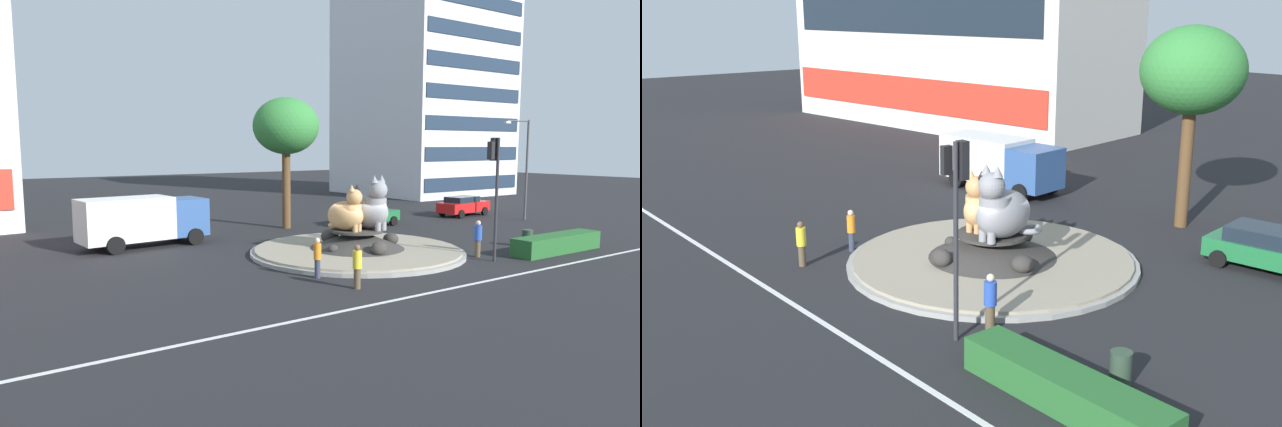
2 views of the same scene
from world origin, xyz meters
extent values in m
plane|color=black|center=(0.00, 0.00, 0.00)|extent=(160.00, 160.00, 0.00)
cube|color=silver|center=(0.00, -7.41, 0.00)|extent=(112.00, 0.20, 0.01)
cylinder|color=gray|center=(0.00, 0.00, 0.09)|extent=(10.60, 10.60, 0.18)
cylinder|color=gray|center=(0.00, 0.00, 0.23)|extent=(10.17, 10.17, 0.11)
cone|color=#33302D|center=(0.00, 0.00, 0.75)|extent=(4.70, 4.70, 0.92)
cylinder|color=#33302D|center=(0.00, 0.00, 1.15)|extent=(2.59, 2.59, 0.12)
ellipsoid|color=#33302D|center=(1.91, -0.36, 0.60)|extent=(0.79, 0.79, 0.63)
ellipsoid|color=#33302D|center=(-0.38, 1.77, 0.66)|extent=(0.94, 0.99, 0.75)
ellipsoid|color=#33302D|center=(-1.81, -0.48, 0.50)|extent=(0.52, 0.45, 0.42)
ellipsoid|color=#33302D|center=(-0.36, -2.09, 0.61)|extent=(0.82, 0.62, 0.66)
ellipsoid|color=tan|center=(-0.64, 0.14, 1.93)|extent=(1.76, 2.24, 1.43)
cylinder|color=tan|center=(-0.53, -0.24, 2.09)|extent=(1.16, 1.16, 0.90)
sphere|color=tan|center=(-0.49, -0.38, 2.87)|extent=(0.79, 0.79, 0.79)
torus|color=tan|center=(-0.56, 1.00, 1.35)|extent=(1.13, 1.13, 0.18)
cone|color=black|center=(-0.28, -0.32, 3.33)|extent=(0.40, 0.40, 0.32)
cone|color=tan|center=(-0.69, -0.44, 3.33)|extent=(0.40, 0.40, 0.32)
cylinder|color=tan|center=(-0.28, -0.51, 1.39)|extent=(0.25, 0.25, 0.36)
cylinder|color=tan|center=(-0.59, -0.60, 1.39)|extent=(0.25, 0.25, 0.36)
ellipsoid|color=gray|center=(0.64, -0.08, 2.06)|extent=(1.74, 2.49, 1.71)
cylinder|color=gray|center=(0.69, -0.55, 2.26)|extent=(1.22, 1.22, 1.07)
sphere|color=gray|center=(0.71, -0.72, 3.19)|extent=(0.94, 0.94, 0.94)
torus|color=gray|center=(0.92, 0.92, 1.38)|extent=(1.19, 1.19, 0.21)
cone|color=gray|center=(0.96, -0.69, 3.73)|extent=(0.42, 0.42, 0.38)
cone|color=gray|center=(0.45, -0.74, 3.73)|extent=(0.42, 0.42, 0.38)
cylinder|color=gray|center=(0.92, -0.91, 1.42)|extent=(0.30, 0.30, 0.43)
cylinder|color=gray|center=(0.54, -0.95, 1.42)|extent=(0.30, 0.30, 0.43)
cylinder|color=#2D2D33|center=(4.08, -5.10, 2.85)|extent=(0.14, 0.14, 5.70)
cube|color=black|center=(4.10, -4.88, 5.17)|extent=(0.34, 0.27, 1.05)
sphere|color=red|center=(4.11, -4.80, 5.49)|extent=(0.18, 0.18, 0.18)
sphere|color=#392706|center=(4.11, -4.80, 5.17)|extent=(0.18, 0.18, 0.18)
sphere|color=black|center=(4.11, -4.80, 4.86)|extent=(0.18, 0.18, 0.18)
cube|color=black|center=(3.63, -5.05, 5.12)|extent=(0.23, 0.30, 0.80)
cube|color=silver|center=(28.48, 24.41, 12.08)|extent=(14.76, 15.07, 24.17)
cube|color=#233347|center=(28.45, 16.84, 1.51)|extent=(13.84, 0.14, 1.37)
cube|color=#233347|center=(28.45, 16.84, 4.53)|extent=(13.84, 0.14, 1.37)
cube|color=#233347|center=(28.45, 16.84, 7.55)|extent=(13.84, 0.14, 1.37)
cube|color=#233347|center=(28.45, 16.84, 10.57)|extent=(13.84, 0.14, 1.37)
cube|color=#233347|center=(28.45, 16.84, 13.59)|extent=(13.84, 0.14, 1.37)
cube|color=#233347|center=(28.45, 16.84, 16.62)|extent=(13.84, 0.14, 1.37)
cube|color=#233347|center=(28.45, 16.84, 19.64)|extent=(13.84, 0.14, 1.37)
cube|color=#235B28|center=(8.50, -5.44, 0.45)|extent=(5.91, 1.20, 0.90)
cylinder|color=brown|center=(1.61, 9.41, 2.45)|extent=(0.54, 0.54, 4.89)
ellipsoid|color=#337F38|center=(1.61, 9.41, 6.59)|extent=(4.25, 4.25, 3.61)
cylinder|color=#4C4C51|center=(17.83, 3.05, 3.57)|extent=(0.16, 0.16, 7.15)
cylinder|color=#4C4C51|center=(16.79, 3.17, 7.05)|extent=(2.08, 0.34, 0.10)
cube|color=silver|center=(15.76, 3.29, 6.95)|extent=(0.50, 0.24, 0.16)
cylinder|color=brown|center=(-4.29, -5.43, 0.39)|extent=(0.26, 0.26, 0.78)
cylinder|color=yellow|center=(-4.29, -5.43, 1.12)|extent=(0.35, 0.35, 0.68)
sphere|color=brown|center=(-4.29, -5.43, 1.57)|extent=(0.22, 0.22, 0.22)
cylinder|color=#33384C|center=(-4.54, -3.17, 0.38)|extent=(0.23, 0.23, 0.77)
cylinder|color=orange|center=(-4.54, -3.17, 1.10)|extent=(0.31, 0.31, 0.67)
sphere|color=beige|center=(-4.54, -3.17, 1.54)|extent=(0.22, 0.22, 0.22)
cylinder|color=brown|center=(4.26, -3.96, 0.41)|extent=(0.28, 0.28, 0.82)
cylinder|color=#284CB2|center=(4.26, -3.96, 1.18)|extent=(0.38, 0.38, 0.72)
sphere|color=beige|center=(4.26, -3.96, 1.66)|extent=(0.24, 0.24, 0.24)
cube|color=red|center=(16.15, 7.27, 0.69)|extent=(4.66, 2.14, 0.75)
cube|color=#19232D|center=(15.92, 7.25, 1.28)|extent=(2.66, 1.74, 0.43)
cylinder|color=black|center=(17.55, 8.26, 0.32)|extent=(0.66, 0.28, 0.64)
cylinder|color=black|center=(17.72, 6.56, 0.32)|extent=(0.66, 0.28, 0.64)
cylinder|color=black|center=(14.58, 7.98, 0.32)|extent=(0.66, 0.28, 0.64)
cylinder|color=black|center=(14.75, 6.27, 0.32)|extent=(0.66, 0.28, 0.64)
cube|color=#1E6B38|center=(6.70, 7.11, 0.66)|extent=(4.23, 2.35, 0.69)
cube|color=#19232D|center=(6.50, 7.08, 1.27)|extent=(2.44, 1.91, 0.52)
cylinder|color=black|center=(7.91, 8.19, 0.32)|extent=(0.66, 0.30, 0.64)
cylinder|color=black|center=(8.13, 6.34, 0.32)|extent=(0.66, 0.30, 0.64)
cylinder|color=black|center=(5.27, 7.87, 0.32)|extent=(0.66, 0.30, 0.64)
cylinder|color=black|center=(5.50, 6.02, 0.32)|extent=(0.66, 0.30, 0.64)
cube|color=#335693|center=(-5.83, 8.09, 1.46)|extent=(2.16, 2.50, 2.01)
cube|color=silver|center=(-9.08, 7.79, 1.55)|extent=(4.76, 2.73, 2.21)
cylinder|color=black|center=(-5.87, 9.25, 0.45)|extent=(0.92, 0.38, 0.90)
cylinder|color=black|center=(-5.66, 6.93, 0.45)|extent=(0.92, 0.38, 0.90)
cylinder|color=black|center=(-10.16, 8.86, 0.45)|extent=(0.92, 0.38, 0.90)
cylinder|color=black|center=(-9.95, 6.54, 0.45)|extent=(0.92, 0.38, 0.90)
cylinder|color=#2D4233|center=(8.70, -3.59, 0.45)|extent=(0.56, 0.56, 0.90)
camera|label=1|loc=(-17.04, -21.47, 5.33)|focal=31.37mm
camera|label=2|loc=(19.03, -17.43, 9.21)|focal=41.88mm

